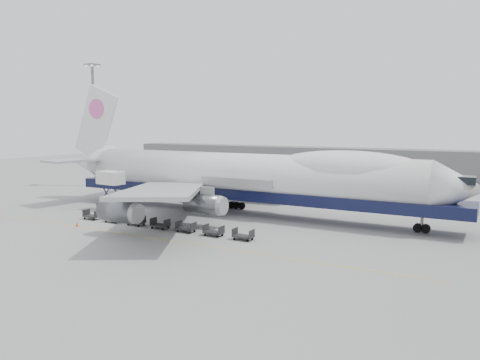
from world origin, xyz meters
The scene contains 14 objects.
ground centered at (0.00, 0.00, 0.00)m, with size 260.00×260.00×0.00m, color gray.
apron_line centered at (0.00, -6.00, 0.01)m, with size 60.00×0.15×0.01m, color gold.
hangar centered at (-10.00, 70.00, 3.50)m, with size 110.00×8.00×7.00m, color slate.
floodlight_mast centered at (-42.00, 24.00, 14.27)m, with size 2.40×2.40×25.43m.
airliner centered at (0.64, 12.00, 5.62)m, with size 67.00×55.30×19.98m.
catering_truck centered at (-18.73, 4.66, 3.42)m, with size 4.59×3.36×5.97m.
traffic_cone centered at (-14.44, -5.90, 0.27)m, with size 0.39×0.39×0.58m.
dolly_0 centered at (-16.07, -1.78, 0.53)m, with size 2.30×1.35×1.30m.
dolly_1 centered at (-12.09, -1.78, 0.53)m, with size 2.30×1.35×1.30m.
dolly_2 centered at (-8.11, -1.78, 0.53)m, with size 2.30×1.35×1.30m.
dolly_3 centered at (-4.13, -1.78, 0.53)m, with size 2.30×1.35×1.30m.
dolly_4 centered at (-0.15, -1.78, 0.53)m, with size 2.30×1.35×1.30m.
dolly_5 centered at (3.83, -1.78, 0.53)m, with size 2.30×1.35×1.30m.
dolly_6 centered at (7.81, -1.78, 0.53)m, with size 2.30×1.35×1.30m.
Camera 1 is at (32.75, -47.35, 13.17)m, focal length 35.00 mm.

